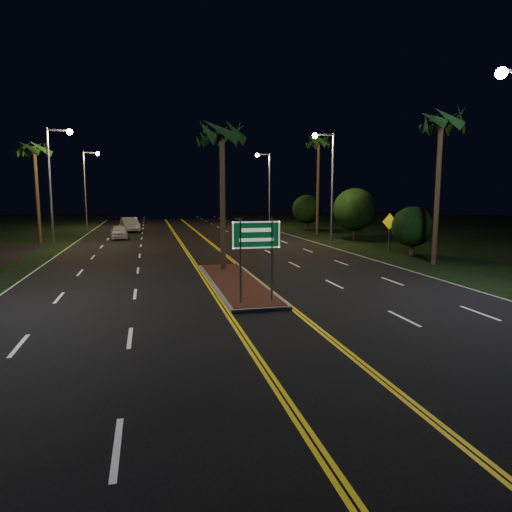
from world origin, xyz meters
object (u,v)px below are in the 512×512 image
object	(u,v)px
warning_sign	(389,227)
highway_sign	(256,243)
shrub_near	(412,227)
streetlight_left_far	(88,180)
car_near	(119,231)
palm_left_far	(34,149)
streetlight_right_far	(267,181)
shrub_mid	(355,210)
palm_median	(222,133)
shrub_far	(307,209)
streetlight_left_mid	(55,173)
streetlight_right_mid	(328,175)
median_island	(235,283)
palm_right_near	(441,122)
car_far	(130,223)
palm_right_far	(319,142)

from	to	relation	value
warning_sign	highway_sign	bearing A→B (deg)	-138.15
warning_sign	shrub_near	bearing A→B (deg)	-80.62
streetlight_left_far	car_near	distance (m)	15.19
palm_left_far	highway_sign	bearing A→B (deg)	-63.08
streetlight_right_far	shrub_mid	bearing A→B (deg)	-79.34
palm_left_far	streetlight_right_far	bearing A→B (deg)	30.88
streetlight_left_far	warning_sign	xyz separation A→B (m)	(23.61, -27.87, -3.85)
palm_median	shrub_far	distance (m)	29.41
streetlight_left_mid	streetlight_right_mid	size ratio (longest dim) A/B	1.00
streetlight_right_far	streetlight_right_mid	bearing A→B (deg)	-90.00
palm_left_far	shrub_mid	xyz separation A→B (m)	(26.80, -4.00, -5.02)
median_island	palm_right_near	bearing A→B (deg)	13.50
shrub_far	car_near	xyz separation A→B (m)	(-20.29, -5.78, -1.59)
streetlight_left_far	palm_median	world-z (taller)	streetlight_left_far
car_near	car_far	world-z (taller)	car_far
palm_right_near	palm_right_far	bearing A→B (deg)	89.14
palm_left_far	warning_sign	xyz separation A→B (m)	(25.80, -11.87, -5.94)
palm_median	warning_sign	xyz separation A→B (m)	(13.00, 5.63, -5.47)
car_near	car_far	distance (m)	7.87
palm_right_near	shrub_far	xyz separation A→B (m)	(1.30, 26.00, -5.88)
palm_median	highway_sign	bearing A→B (deg)	-90.00
streetlight_left_mid	warning_sign	distance (m)	25.19
palm_right_near	palm_right_far	size ratio (longest dim) A/B	0.90
warning_sign	palm_left_far	bearing A→B (deg)	151.42
streetlight_left_far	car_near	size ratio (longest dim) A/B	2.01
median_island	palm_median	size ratio (longest dim) A/B	1.23
palm_right_near	palm_left_far	bearing A→B (deg)	144.57
palm_left_far	warning_sign	bearing A→B (deg)	-24.72
highway_sign	palm_right_near	xyz separation A→B (m)	(12.50, 7.20, 5.81)
palm_left_far	warning_sign	size ratio (longest dim) A/B	3.20
highway_sign	streetlight_right_far	xyz separation A→B (m)	(10.61, 39.20, 3.25)
palm_left_far	shrub_near	xyz separation A→B (m)	(26.30, -14.00, -5.80)
median_island	palm_right_far	size ratio (longest dim) A/B	1.00
shrub_mid	streetlight_right_far	bearing A→B (deg)	100.66
median_island	highway_sign	distance (m)	4.80
streetlight_left_far	car_far	bearing A→B (deg)	-51.12
car_far	warning_sign	size ratio (longest dim) A/B	1.95
streetlight_left_mid	palm_right_near	distance (m)	27.14
palm_left_far	palm_right_near	bearing A→B (deg)	-35.43
shrub_far	warning_sign	bearing A→B (deg)	-92.31
palm_right_far	palm_right_near	bearing A→B (deg)	-90.86
palm_right_far	car_near	size ratio (longest dim) A/B	2.30
shrub_near	shrub_far	xyz separation A→B (m)	(0.30, 22.00, 0.39)
median_island	shrub_mid	size ratio (longest dim) A/B	2.22
median_island	palm_left_far	world-z (taller)	palm_left_far
car_far	streetlight_left_far	bearing A→B (deg)	119.52
palm_right_near	shrub_mid	distance (m)	15.11
highway_sign	streetlight_right_mid	bearing A→B (deg)	61.07
palm_left_far	car_near	world-z (taller)	palm_left_far
median_island	streetlight_right_mid	distance (m)	19.20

